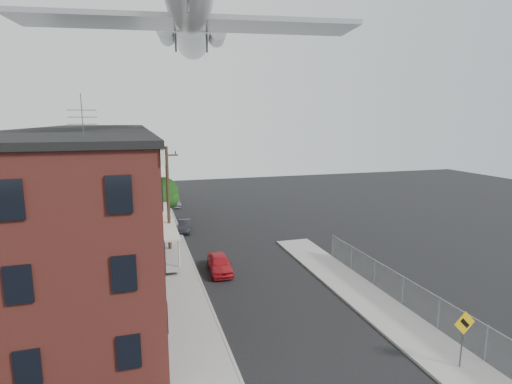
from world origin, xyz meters
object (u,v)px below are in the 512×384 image
car_near (220,264)px  car_far (173,201)px  utility_pole (168,201)px  airplane (191,15)px  car_mid (185,226)px  warning_sign (464,330)px  street_tree (164,194)px

car_near → car_far: 24.32m
utility_pole → car_far: size_ratio=2.17×
car_far → airplane: bearing=-88.7°
car_mid → warning_sign: bearing=-62.9°
car_mid → car_near: bearing=-76.5°
utility_pole → car_near: size_ratio=2.27×
warning_sign → car_near: size_ratio=0.71×
car_far → street_tree: bearing=-100.1°
street_tree → airplane: bearing=-73.9°
car_far → airplane: airplane is taller
warning_sign → utility_pole: size_ratio=0.31×
car_mid → street_tree: bearing=129.4°
car_mid → car_far: car_far is taller
utility_pole → street_tree: 10.00m
utility_pole → airplane: airplane is taller
utility_pole → car_far: bearing=84.2°
utility_pole → street_tree: size_ratio=1.73×
warning_sign → street_tree: bearing=110.6°
warning_sign → street_tree: 30.96m
street_tree → utility_pole: bearing=-91.9°
car_mid → car_far: (0.00, 12.53, 0.03)m
street_tree → car_near: street_tree is taller
car_far → airplane: 25.59m
car_near → street_tree: bearing=104.1°
car_far → airplane: (0.51, -17.39, 18.76)m
warning_sign → car_mid: warning_sign is taller
airplane → car_near: bearing=-84.5°
airplane → car_far: bearing=91.7°
car_mid → airplane: size_ratio=0.12×
utility_pole → airplane: 15.09m
car_near → airplane: size_ratio=0.13×
street_tree → car_near: (2.85, -14.48, -2.77)m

